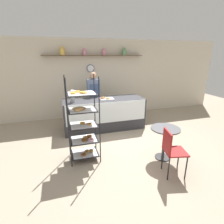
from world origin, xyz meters
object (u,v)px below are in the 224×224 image
Objects in this scene: coffee_carafe at (72,96)px; cafe_table at (165,136)px; donut_tray_counter at (106,98)px; cafe_chair at (171,148)px; pastry_rack at (83,123)px; person_worker at (94,96)px.

cafe_table is at bearing -47.29° from coffee_carafe.
donut_tray_counter is at bearing 6.87° from coffee_carafe.
coffee_carafe is at bearing 45.44° from cafe_chair.
donut_tray_counter is (0.89, 1.53, 0.11)m from pastry_rack.
person_worker reaches higher than cafe_table.
coffee_carafe is (-0.09, 1.41, 0.27)m from pastry_rack.
cafe_chair is (1.45, -0.99, -0.27)m from pastry_rack.
person_worker is at bearing 73.09° from pastry_rack.
pastry_rack is at bearing -86.55° from coffee_carafe.
donut_tray_counter is (-0.56, 2.53, 0.38)m from cafe_chair.
coffee_carafe is (-1.74, 1.88, 0.57)m from cafe_table.
pastry_rack reaches higher than person_worker.
donut_tray_counter is (-0.77, 2.00, 0.41)m from cafe_table.
cafe_chair is at bearing -77.50° from donut_tray_counter.
cafe_table is 1.75× the size of donut_tray_counter.
coffee_carafe is at bearing 93.45° from pastry_rack.
coffee_carafe reaches higher than cafe_table.
donut_tray_counter is at bearing 110.95° from cafe_table.
donut_tray_counter reaches higher than cafe_table.
person_worker is (0.63, 2.07, 0.09)m from pastry_rack.
cafe_table is at bearing -15.86° from pastry_rack.
coffee_carafe is at bearing -173.13° from donut_tray_counter.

